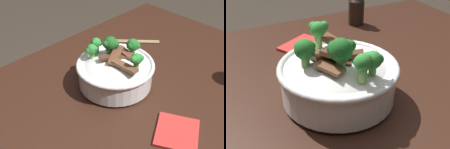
# 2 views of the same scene
# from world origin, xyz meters

# --- Properties ---
(dining_table) EXTENTS (1.15, 0.80, 0.81)m
(dining_table) POSITION_xyz_m (0.00, 0.00, 0.66)
(dining_table) COLOR #381E14
(dining_table) RESTS_ON ground
(rice_bowl) EXTENTS (0.24, 0.24, 0.15)m
(rice_bowl) POSITION_xyz_m (-0.01, -0.06, 0.87)
(rice_bowl) COLOR white
(rice_bowl) RESTS_ON dining_table
(soy_sauce_bottle) EXTENTS (0.05, 0.05, 0.11)m
(soy_sauce_bottle) POSITION_xyz_m (0.24, 0.28, 0.86)
(soy_sauce_bottle) COLOR black
(soy_sauce_bottle) RESTS_ON dining_table
(folded_napkin) EXTENTS (0.15, 0.15, 0.01)m
(folded_napkin) POSITION_xyz_m (0.02, 0.19, 0.82)
(folded_napkin) COLOR red
(folded_napkin) RESTS_ON dining_table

